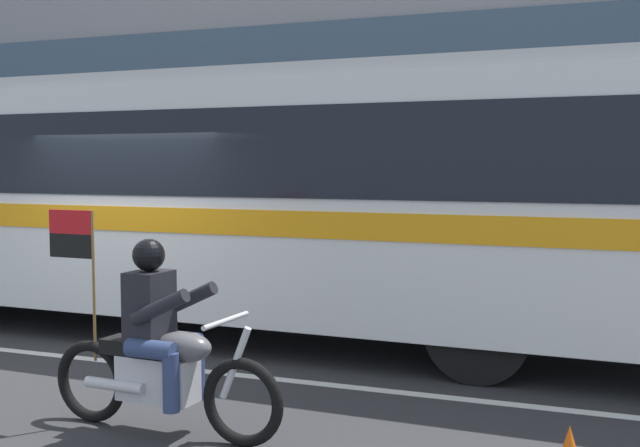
% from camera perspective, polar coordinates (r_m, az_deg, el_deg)
% --- Properties ---
extents(ground_plane, '(60.00, 60.00, 0.00)m').
position_cam_1_polar(ground_plane, '(9.64, -13.64, -8.73)').
color(ground_plane, '#2B2B2D').
extents(sidewalk_curb, '(28.00, 3.80, 0.15)m').
position_cam_1_polar(sidewalk_curb, '(14.04, -1.66, -4.21)').
color(sidewalk_curb, '#B7B2A8').
rests_on(sidewalk_curb, ground_plane).
extents(lane_center_stripe, '(26.60, 0.14, 0.01)m').
position_cam_1_polar(lane_center_stripe, '(9.17, -15.81, -9.43)').
color(lane_center_stripe, silver).
rests_on(lane_center_stripe, ground_plane).
extents(transit_bus, '(13.38, 2.98, 3.22)m').
position_cam_1_polar(transit_bus, '(10.19, -8.08, 2.75)').
color(transit_bus, white).
rests_on(transit_bus, ground_plane).
extents(motorcycle_with_rider, '(2.20, 0.64, 1.78)m').
position_cam_1_polar(motorcycle_with_rider, '(6.50, -11.47, -9.03)').
color(motorcycle_with_rider, black).
rests_on(motorcycle_with_rider, ground_plane).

